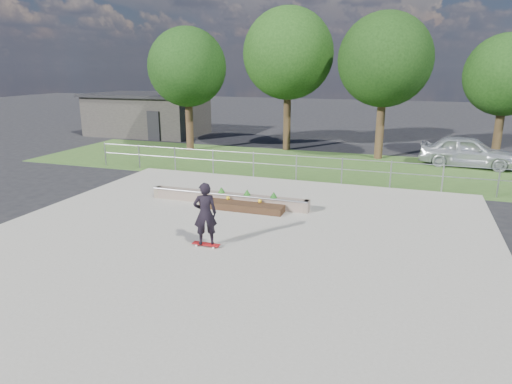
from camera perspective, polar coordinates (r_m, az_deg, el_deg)
ground at (r=13.46m, az=-2.91°, el=-6.06°), size 120.00×120.00×0.00m
grass_verge at (r=23.60m, az=7.11°, el=3.31°), size 30.00×8.00×0.02m
concrete_slab at (r=13.45m, az=-2.91°, el=-5.94°), size 15.00×15.00×0.06m
fence at (r=20.11m, az=5.06°, el=3.46°), size 20.06×0.06×1.20m
building at (r=35.18m, az=-13.37°, el=9.48°), size 8.40×5.40×3.00m
tree_far_left at (r=27.69m, az=-8.59°, el=15.14°), size 4.55×4.55×7.15m
tree_mid_left at (r=27.57m, az=4.04°, el=16.84°), size 5.25×5.25×8.25m
tree_mid_right at (r=25.65m, az=15.81°, el=15.58°), size 4.90×4.90×7.70m
tree_far_right at (r=27.43m, az=28.80°, el=12.67°), size 4.20×4.20×6.60m
grind_ledge at (r=16.66m, az=-3.47°, el=-0.84°), size 6.00×0.44×0.43m
planter_bed at (r=16.26m, az=-1.37°, el=-1.30°), size 3.00×1.20×0.61m
skateboarder at (r=12.60m, az=-6.38°, el=-2.74°), size 0.80×0.67×1.85m
parked_car at (r=25.43m, az=24.93°, el=4.62°), size 4.75×2.38×1.55m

